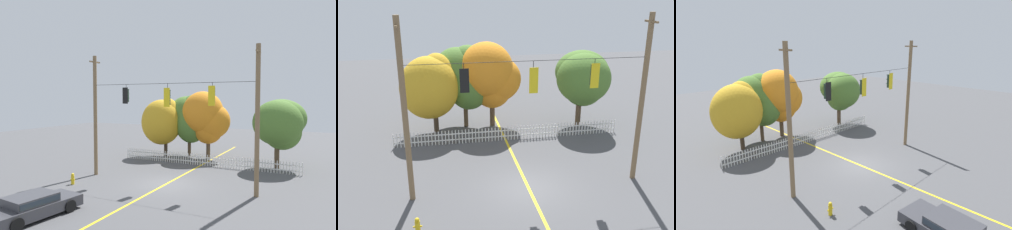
{
  "view_description": "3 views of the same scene",
  "coord_description": "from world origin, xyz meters",
  "views": [
    {
      "loc": [
        9.45,
        -18.53,
        5.76
      ],
      "look_at": [
        -0.43,
        1.15,
        4.58
      ],
      "focal_mm": 33.67,
      "sensor_mm": 36.0,
      "label": 1
    },
    {
      "loc": [
        -4.3,
        -16.59,
        9.92
      ],
      "look_at": [
        -1.03,
        0.91,
        3.8
      ],
      "focal_mm": 39.39,
      "sensor_mm": 36.0,
      "label": 2
    },
    {
      "loc": [
        -14.02,
        -12.29,
        8.93
      ],
      "look_at": [
        -0.91,
        0.79,
        3.87
      ],
      "focal_mm": 29.49,
      "sensor_mm": 36.0,
      "label": 3
    }
  ],
  "objects": [
    {
      "name": "traffic_signal_northbound_secondary",
      "position": [
        0.12,
        -0.01,
        5.81
      ],
      "size": [
        0.43,
        0.38,
        1.54
      ],
      "color": "black"
    },
    {
      "name": "parked_car",
      "position": [
        -3.04,
        -8.17,
        0.61
      ],
      "size": [
        2.4,
        4.75,
        1.15
      ],
      "color": "#38383D",
      "rests_on": "ground"
    },
    {
      "name": "autumn_oak_far_east",
      "position": [
        -0.56,
        9.46,
        3.86
      ],
      "size": [
        4.53,
        3.72,
        6.4
      ],
      "color": "brown",
      "rests_on": "ground"
    },
    {
      "name": "autumn_maple_mid",
      "position": [
        -2.48,
        9.99,
        3.85
      ],
      "size": [
        4.24,
        3.84,
        6.1
      ],
      "color": "brown",
      "rests_on": "ground"
    },
    {
      "name": "autumn_maple_far_west",
      "position": [
        6.13,
        8.39,
        3.74
      ],
      "size": [
        4.13,
        4.5,
        5.68
      ],
      "color": "brown",
      "rests_on": "ground"
    },
    {
      "name": "traffic_signal_southbound_primary",
      "position": [
        3.19,
        -0.01,
        5.91
      ],
      "size": [
        0.43,
        0.38,
        1.43
      ],
      "color": "black"
    },
    {
      "name": "autumn_maple_near_fence",
      "position": [
        -4.82,
        8.85,
        3.5
      ],
      "size": [
        4.08,
        3.43,
        5.76
      ],
      "color": "#473828",
      "rests_on": "ground"
    },
    {
      "name": "lane_centerline_stripe",
      "position": [
        0.0,
        0.0,
        0.0
      ],
      "size": [
        0.16,
        36.0,
        0.01
      ],
      "primitive_type": "cube",
      "color": "gold",
      "rests_on": "ground"
    },
    {
      "name": "ground",
      "position": [
        0.0,
        0.0,
        0.0
      ],
      "size": [
        80.0,
        80.0,
        0.0
      ],
      "primitive_type": "plane",
      "color": "#4C4C4F"
    },
    {
      "name": "fire_hydrant",
      "position": [
        -5.56,
        -2.84,
        0.37
      ],
      "size": [
        0.38,
        0.22,
        0.75
      ],
      "color": "gold",
      "rests_on": "ground"
    },
    {
      "name": "white_picket_fence",
      "position": [
        0.28,
        6.55,
        0.49
      ],
      "size": [
        15.54,
        0.06,
        0.97
      ],
      "color": "white",
      "rests_on": "ground"
    },
    {
      "name": "signal_support_span",
      "position": [
        0.0,
        0.0,
        4.51
      ],
      "size": [
        12.14,
        1.1,
        8.88
      ],
      "color": "brown",
      "rests_on": "ground"
    },
    {
      "name": "traffic_signal_northbound_primary",
      "position": [
        -3.15,
        -0.01,
        5.94
      ],
      "size": [
        0.43,
        0.38,
        1.35
      ],
      "color": "black"
    }
  ]
}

